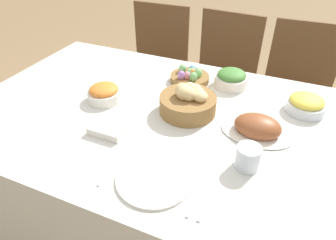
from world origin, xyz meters
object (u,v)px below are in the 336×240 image
(ham_platter, at_px, (257,127))
(spoon, at_px, (208,196))
(chair_far_right, at_px, (295,95))
(knife, at_px, (198,193))
(egg_basket, at_px, (190,77))
(chair_far_left, at_px, (155,68))
(drinking_cup, at_px, (248,157))
(butter_dish, at_px, (108,130))
(fork, at_px, (115,166))
(green_salad_bowl, at_px, (231,78))
(bread_basket, at_px, (188,101))
(carrot_bowl, at_px, (104,93))
(pineapple_bowl, at_px, (306,104))
(dinner_plate, at_px, (154,179))
(chair_far_center, at_px, (220,81))

(ham_platter, bearing_deg, spoon, -102.14)
(chair_far_right, bearing_deg, knife, -103.26)
(egg_basket, bearing_deg, chair_far_left, 129.70)
(spoon, relative_size, drinking_cup, 2.28)
(ham_platter, bearing_deg, butter_dish, -156.62)
(fork, bearing_deg, drinking_cup, 24.88)
(chair_far_right, relative_size, knife, 4.87)
(green_salad_bowl, height_order, drinking_cup, same)
(green_salad_bowl, distance_m, fork, 0.75)
(green_salad_bowl, bearing_deg, spoon, -81.76)
(bread_basket, xyz_separation_m, carrot_bowl, (-0.38, -0.06, -0.02))
(egg_basket, distance_m, butter_dish, 0.55)
(pineapple_bowl, distance_m, knife, 0.68)
(dinner_plate, height_order, spoon, dinner_plate)
(chair_far_right, height_order, chair_far_center, same)
(egg_basket, bearing_deg, green_salad_bowl, 11.73)
(knife, xyz_separation_m, drinking_cup, (0.11, 0.18, 0.04))
(chair_far_center, xyz_separation_m, drinking_cup, (0.35, -1.05, 0.31))
(bread_basket, xyz_separation_m, knife, (0.19, -0.42, -0.05))
(ham_platter, bearing_deg, carrot_bowl, -177.68)
(carrot_bowl, bearing_deg, knife, -31.76)
(green_salad_bowl, relative_size, spoon, 0.84)
(ham_platter, bearing_deg, chair_far_right, 80.51)
(chair_far_center, distance_m, spoon, 1.29)
(egg_basket, bearing_deg, spoon, -65.73)
(ham_platter, xyz_separation_m, drinking_cup, (0.00, -0.20, 0.01))
(chair_far_right, xyz_separation_m, chair_far_left, (-0.99, 0.00, 0.00))
(egg_basket, xyz_separation_m, dinner_plate, (0.12, -0.67, -0.02))
(bread_basket, relative_size, egg_basket, 1.24)
(ham_platter, relative_size, pineapple_bowl, 1.66)
(bread_basket, bearing_deg, fork, -105.40)
(pineapple_bowl, distance_m, carrot_bowl, 0.89)
(chair_far_center, distance_m, pineapple_bowl, 0.85)
(chair_far_left, height_order, egg_basket, chair_far_left)
(bread_basket, bearing_deg, carrot_bowl, -170.67)
(dinner_plate, distance_m, fork, 0.15)
(bread_basket, distance_m, dinner_plate, 0.42)
(pineapple_bowl, xyz_separation_m, dinner_plate, (-0.43, -0.62, -0.03))
(egg_basket, relative_size, green_salad_bowl, 1.20)
(egg_basket, bearing_deg, ham_platter, -37.19)
(pineapple_bowl, bearing_deg, spoon, -111.62)
(chair_far_right, relative_size, chair_far_left, 1.00)
(egg_basket, height_order, spoon, egg_basket)
(chair_far_right, height_order, egg_basket, chair_far_right)
(ham_platter, bearing_deg, knife, -106.38)
(drinking_cup, bearing_deg, bread_basket, 141.69)
(chair_far_left, bearing_deg, dinner_plate, -65.67)
(chair_far_center, height_order, green_salad_bowl, chair_far_center)
(dinner_plate, relative_size, butter_dish, 1.81)
(drinking_cup, bearing_deg, butter_dish, -176.78)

